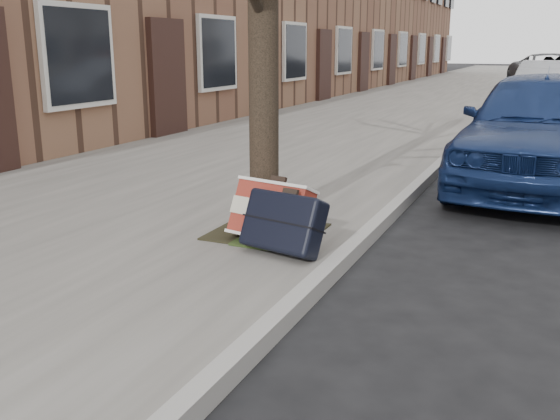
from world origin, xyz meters
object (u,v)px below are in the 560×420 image
at_px(suitcase_navy, 284,222).
at_px(car_near_mid, 552,91).
at_px(car_near_front, 544,128).
at_px(suitcase_red, 271,213).

xyz_separation_m(suitcase_navy, car_near_mid, (1.64, 11.19, 0.30)).
xyz_separation_m(suitcase_navy, car_near_front, (1.66, 3.84, 0.35)).
bearing_deg(suitcase_navy, suitcase_red, 146.38).
bearing_deg(suitcase_red, car_near_front, 75.34).
distance_m(suitcase_navy, car_near_mid, 11.31).
height_order(suitcase_navy, car_near_front, car_near_front).
relative_size(suitcase_navy, car_near_mid, 0.16).
distance_m(suitcase_navy, car_near_front, 4.20).
distance_m(suitcase_red, suitcase_navy, 0.28).
relative_size(suitcase_red, car_near_front, 0.16).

